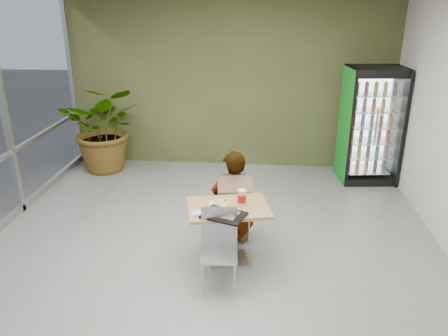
{
  "coord_description": "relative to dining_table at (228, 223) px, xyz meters",
  "views": [
    {
      "loc": [
        0.6,
        -4.54,
        3.03
      ],
      "look_at": [
        0.15,
        0.67,
        1.0
      ],
      "focal_mm": 35.0,
      "sensor_mm": 36.0,
      "label": 1
    }
  ],
  "objects": [
    {
      "name": "ground",
      "position": [
        -0.25,
        -0.07,
        -0.54
      ],
      "size": [
        7.0,
        7.0,
        0.0
      ],
      "primitive_type": "plane",
      "color": "gray",
      "rests_on": "ground"
    },
    {
      "name": "room_envelope",
      "position": [
        -0.25,
        -0.07,
        1.06
      ],
      "size": [
        6.0,
        7.0,
        3.2
      ],
      "primitive_type": null,
      "color": "silver",
      "rests_on": "ground"
    },
    {
      "name": "dining_table",
      "position": [
        0.0,
        0.0,
        0.0
      ],
      "size": [
        1.07,
        0.86,
        0.75
      ],
      "rotation": [
        0.0,
        0.0,
        0.23
      ],
      "color": "tan",
      "rests_on": "ground"
    },
    {
      "name": "chair_far",
      "position": [
        0.04,
        0.49,
        0.05
      ],
      "size": [
        0.51,
        0.52,
        0.99
      ],
      "rotation": [
        0.0,
        0.0,
        3.32
      ],
      "color": "#ADB0B2",
      "rests_on": "ground"
    },
    {
      "name": "chair_near",
      "position": [
        -0.06,
        -0.43,
        -0.01
      ],
      "size": [
        0.43,
        0.43,
        0.91
      ],
      "rotation": [
        0.0,
        0.0,
        0.07
      ],
      "color": "#ADB0B2",
      "rests_on": "ground"
    },
    {
      "name": "seated_woman",
      "position": [
        0.02,
        0.55,
        -0.06
      ],
      "size": [
        0.63,
        0.47,
        1.55
      ],
      "primitive_type": "imported",
      "rotation": [
        0.0,
        0.0,
        3.32
      ],
      "color": "black",
      "rests_on": "ground"
    },
    {
      "name": "pizza_plate",
      "position": [
        -0.12,
        0.06,
        0.23
      ],
      "size": [
        0.31,
        0.3,
        0.03
      ],
      "color": "silver",
      "rests_on": "dining_table"
    },
    {
      "name": "soda_cup",
      "position": [
        0.16,
        0.06,
        0.31
      ],
      "size": [
        0.11,
        0.11,
        0.19
      ],
      "color": "silver",
      "rests_on": "dining_table"
    },
    {
      "name": "napkin_stack",
      "position": [
        -0.33,
        -0.22,
        0.22
      ],
      "size": [
        0.15,
        0.15,
        0.02
      ],
      "primitive_type": "cube",
      "rotation": [
        0.0,
        0.0,
        0.08
      ],
      "color": "silver",
      "rests_on": "dining_table"
    },
    {
      "name": "cafeteria_tray",
      "position": [
        -0.03,
        -0.25,
        0.23
      ],
      "size": [
        0.55,
        0.48,
        0.03
      ],
      "primitive_type": "cube",
      "rotation": [
        0.0,
        0.0,
        -0.36
      ],
      "color": "black",
      "rests_on": "dining_table"
    },
    {
      "name": "beverage_fridge",
      "position": [
        2.23,
        2.84,
        0.46
      ],
      "size": [
        0.98,
        0.79,
        1.99
      ],
      "rotation": [
        0.0,
        0.0,
        0.11
      ],
      "color": "black",
      "rests_on": "ground"
    },
    {
      "name": "potted_plant",
      "position": [
        -2.5,
        2.94,
        0.28
      ],
      "size": [
        1.59,
        1.41,
        1.62
      ],
      "primitive_type": "imported",
      "rotation": [
        0.0,
        0.0,
        0.11
      ],
      "color": "#285D25",
      "rests_on": "ground"
    }
  ]
}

